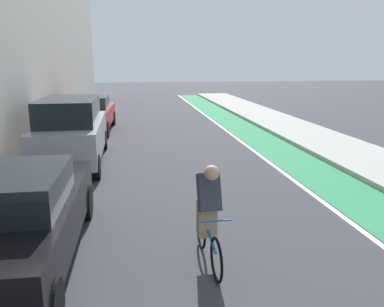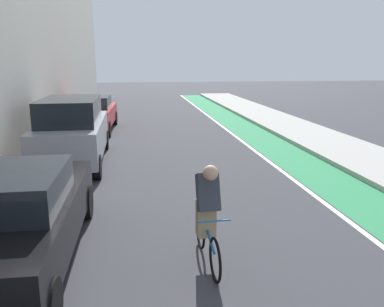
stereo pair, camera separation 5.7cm
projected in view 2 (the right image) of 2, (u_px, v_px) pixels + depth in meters
The scene contains 8 objects.
ground_plane at pixel (179, 152), 13.51m from camera, with size 89.29×89.29×0.00m, color #38383D.
bike_lane_paint at pixel (261, 138), 15.93m from camera, with size 1.60×40.59×0.00m, color #2D8451.
lane_divider_stripe at pixel (239, 139), 15.80m from camera, with size 0.12×40.59×0.00m, color white.
sidewalk_right at pixel (311, 135), 16.20m from camera, with size 2.63×40.59×0.14m, color #A8A59E.
parked_sedan_black at pixel (11, 217), 5.88m from camera, with size 1.92×4.56×1.53m.
parked_suv_silver at pixel (73, 130), 11.80m from camera, with size 1.87×4.82×1.98m.
parked_sedan_red at pixel (92, 113), 17.37m from camera, with size 1.96×4.43×1.53m.
cyclist_mid at pixel (207, 213), 5.95m from camera, with size 0.48×1.69×1.60m.
Camera 2 is at (-1.40, 3.19, 3.04)m, focal length 37.19 mm.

